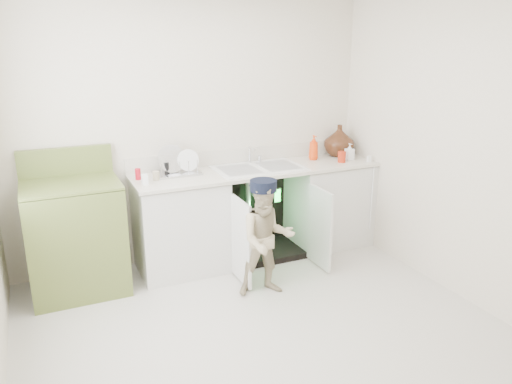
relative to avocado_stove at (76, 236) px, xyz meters
The scene contains 5 objects.
ground 1.74m from the avocado_stove, 45.23° to the right, with size 3.50×3.50×0.00m, color #B9B0A2.
room_shell 1.83m from the avocado_stove, 45.23° to the right, with size 6.00×5.50×1.26m.
counter_run 1.75m from the avocado_stove, ahead, with size 2.44×1.02×1.23m.
avocado_stove is the anchor object (origin of this frame).
repair_worker 1.62m from the avocado_stove, 26.98° to the right, with size 0.61×0.65×1.01m.
Camera 1 is at (-1.40, -3.04, 2.10)m, focal length 35.00 mm.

